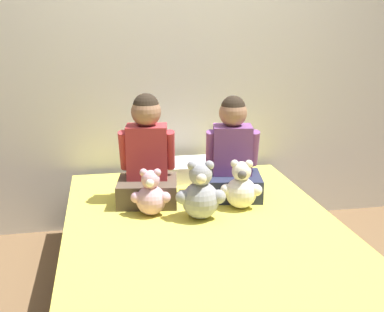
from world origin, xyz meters
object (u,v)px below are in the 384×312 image
(child_on_left, at_px, (147,157))
(teddy_bear_between_children, at_px, (201,194))
(bed, at_px, (203,261))
(child_on_right, at_px, (232,155))
(teddy_bear_held_by_right_child, at_px, (241,188))
(teddy_bear_held_by_left_child, at_px, (151,195))
(pillow_at_headboard, at_px, (179,170))

(child_on_left, distance_m, teddy_bear_between_children, 0.43)
(bed, height_order, teddy_bear_between_children, teddy_bear_between_children)
(child_on_right, bearing_deg, child_on_left, -169.50)
(child_on_right, height_order, teddy_bear_held_by_right_child, child_on_right)
(child_on_left, xyz_separation_m, teddy_bear_held_by_left_child, (-0.00, -0.23, -0.15))
(teddy_bear_between_children, relative_size, pillow_at_headboard, 0.72)
(child_on_left, relative_size, pillow_at_headboard, 1.44)
(teddy_bear_held_by_right_child, height_order, pillow_at_headboard, teddy_bear_held_by_right_child)
(teddy_bear_between_children, bearing_deg, child_on_right, 59.34)
(child_on_right, bearing_deg, teddy_bear_held_by_right_child, -80.74)
(child_on_right, distance_m, pillow_at_headboard, 0.51)
(pillow_at_headboard, bearing_deg, teddy_bear_between_children, -90.01)
(teddy_bear_held_by_left_child, bearing_deg, bed, -23.64)
(bed, relative_size, child_on_right, 3.23)
(child_on_left, xyz_separation_m, teddy_bear_between_children, (0.25, -0.33, -0.13))
(child_on_right, distance_m, teddy_bear_between_children, 0.43)
(child_on_right, bearing_deg, pillow_at_headboard, 134.31)
(child_on_right, distance_m, teddy_bear_held_by_left_child, 0.58)
(child_on_right, xyz_separation_m, teddy_bear_between_children, (-0.26, -0.32, -0.12))
(child_on_left, height_order, teddy_bear_held_by_left_child, child_on_left)
(bed, height_order, teddy_bear_held_by_left_child, teddy_bear_held_by_left_child)
(child_on_left, height_order, teddy_bear_held_by_right_child, child_on_left)
(pillow_at_headboard, bearing_deg, bed, -90.00)
(child_on_left, relative_size, child_on_right, 1.04)
(bed, relative_size, teddy_bear_held_by_left_child, 7.52)
(teddy_bear_held_by_left_child, bearing_deg, pillow_at_headboard, 77.93)
(teddy_bear_held_by_left_child, relative_size, pillow_at_headboard, 0.59)
(child_on_right, bearing_deg, teddy_bear_held_by_left_child, -145.94)
(teddy_bear_held_by_left_child, xyz_separation_m, teddy_bear_between_children, (0.26, -0.10, 0.02))
(teddy_bear_held_by_left_child, bearing_deg, teddy_bear_held_by_right_child, 11.08)
(teddy_bear_held_by_right_child, bearing_deg, child_on_left, 169.55)
(child_on_right, bearing_deg, bed, -112.64)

